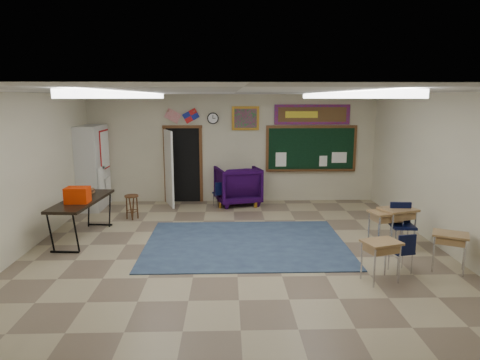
{
  "coord_description": "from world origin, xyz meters",
  "views": [
    {
      "loc": [
        -0.16,
        -7.43,
        2.89
      ],
      "look_at": [
        0.11,
        1.5,
        1.18
      ],
      "focal_mm": 32.0,
      "sensor_mm": 36.0,
      "label": 1
    }
  ],
  "objects_px": {
    "wooden_stool": "(132,207)",
    "folding_table": "(83,217)",
    "student_desk_front_left": "(386,227)",
    "student_desk_front_right": "(397,225)",
    "wingback_armchair": "(238,185)"
  },
  "relations": [
    {
      "from": "wooden_stool",
      "to": "folding_table",
      "type": "bearing_deg",
      "value": -115.65
    },
    {
      "from": "student_desk_front_left",
      "to": "student_desk_front_right",
      "type": "distance_m",
      "value": 0.24
    },
    {
      "from": "student_desk_front_right",
      "to": "folding_table",
      "type": "distance_m",
      "value": 6.39
    },
    {
      "from": "wingback_armchair",
      "to": "folding_table",
      "type": "height_order",
      "value": "folding_table"
    },
    {
      "from": "wingback_armchair",
      "to": "wooden_stool",
      "type": "xyz_separation_m",
      "value": [
        -2.61,
        -1.44,
        -0.22
      ]
    },
    {
      "from": "wingback_armchair",
      "to": "folding_table",
      "type": "relative_size",
      "value": 0.56
    },
    {
      "from": "student_desk_front_left",
      "to": "wingback_armchair",
      "type": "bearing_deg",
      "value": 115.05
    },
    {
      "from": "student_desk_front_right",
      "to": "folding_table",
      "type": "bearing_deg",
      "value": 155.53
    },
    {
      "from": "wingback_armchair",
      "to": "student_desk_front_left",
      "type": "relative_size",
      "value": 1.6
    },
    {
      "from": "folding_table",
      "to": "wooden_stool",
      "type": "xyz_separation_m",
      "value": [
        0.7,
        1.45,
        -0.15
      ]
    },
    {
      "from": "student_desk_front_right",
      "to": "wingback_armchair",
      "type": "bearing_deg",
      "value": 112.19
    },
    {
      "from": "wingback_armchair",
      "to": "student_desk_front_right",
      "type": "relative_size",
      "value": 1.48
    },
    {
      "from": "student_desk_front_left",
      "to": "student_desk_front_right",
      "type": "relative_size",
      "value": 0.93
    },
    {
      "from": "student_desk_front_left",
      "to": "folding_table",
      "type": "distance_m",
      "value": 6.16
    },
    {
      "from": "wingback_armchair",
      "to": "wooden_stool",
      "type": "relative_size",
      "value": 1.97
    }
  ]
}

